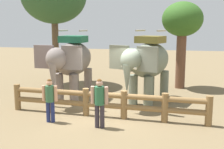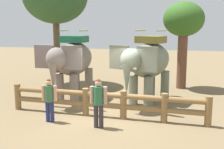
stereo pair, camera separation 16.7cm
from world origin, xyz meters
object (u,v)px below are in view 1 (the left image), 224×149
at_px(elephant_near_left, 72,61).
at_px(elephant_center, 148,62).
at_px(tourist_man_in_blue, 50,97).
at_px(tree_far_left, 182,23).
at_px(tourist_woman_in_black, 99,100).
at_px(log_fence, 105,101).

height_order(elephant_near_left, elephant_center, elephant_center).
relative_size(elephant_center, tourist_man_in_blue, 2.46).
relative_size(elephant_center, tree_far_left, 0.83).
relative_size(tourist_woman_in_black, tourist_man_in_blue, 1.07).
relative_size(elephant_near_left, elephant_center, 0.98).
relative_size(elephant_near_left, tourist_woman_in_black, 2.24).
height_order(tourist_woman_in_black, tree_far_left, tree_far_left).
height_order(tourist_man_in_blue, tree_far_left, tree_far_left).
distance_m(log_fence, tree_far_left, 7.07).
relative_size(elephant_near_left, tourist_man_in_blue, 2.39).
bearing_deg(log_fence, tree_far_left, 64.02).
height_order(log_fence, elephant_near_left, elephant_near_left).
xyz_separation_m(elephant_center, tourist_woman_in_black, (-1.23, -3.55, -0.84)).
height_order(log_fence, tourist_woman_in_black, tourist_woman_in_black).
xyz_separation_m(elephant_near_left, elephant_center, (3.44, 0.17, 0.01)).
distance_m(elephant_near_left, tourist_man_in_blue, 3.35).
distance_m(tourist_woman_in_black, tourist_man_in_blue, 1.85).
bearing_deg(tourist_woman_in_black, elephant_near_left, 123.16).
relative_size(log_fence, tourist_man_in_blue, 4.89).
bearing_deg(tree_far_left, tourist_man_in_blue, -124.01).
xyz_separation_m(elephant_near_left, tourist_woman_in_black, (2.21, -3.38, -0.83)).
height_order(elephant_center, tourist_man_in_blue, elephant_center).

